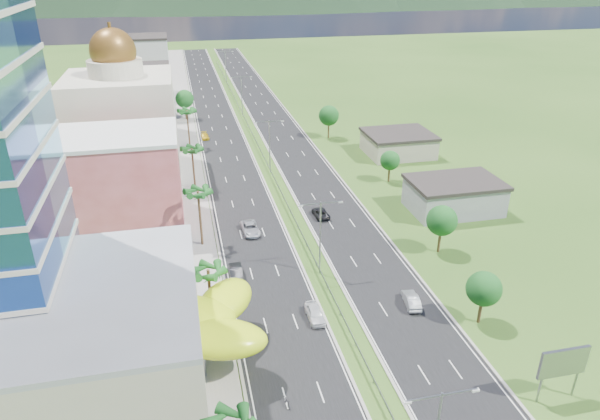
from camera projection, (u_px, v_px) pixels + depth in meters
ground at (340, 315)px, 66.06m from camera, size 500.00×500.00×0.00m
road_left at (217, 122)px, 143.92m from camera, size 11.00×260.00×0.04m
road_right at (272, 119)px, 146.93m from camera, size 11.00×260.00×0.04m
sidewalk_left at (181, 124)px, 142.00m from camera, size 7.00×260.00×0.12m
median_guardrail at (255, 138)px, 129.28m from camera, size 0.10×216.06×0.76m
streetlight_median_b at (320, 231)px, 72.00m from camera, size 6.04×0.25×11.00m
streetlight_median_c at (269, 141)px, 107.28m from camera, size 6.04×0.25×11.00m
streetlight_median_d at (242, 92)px, 146.96m from camera, size 6.04×0.25×11.00m
streetlight_median_e at (225, 63)px, 186.65m from camera, size 6.04×0.25×11.00m
mall_podium at (44, 349)px, 52.00m from camera, size 30.00×24.00×11.00m
lime_canopy at (171, 324)px, 56.39m from camera, size 18.00×15.00×7.40m
pink_shophouse at (116, 183)px, 85.47m from camera, size 20.00×15.00×15.00m
domed_building at (123, 121)px, 104.10m from camera, size 20.00×20.00×28.70m
midrise_grey at (137, 106)px, 127.78m from camera, size 16.00×15.00×16.00m
midrise_beige at (141, 92)px, 147.83m from camera, size 16.00×15.00×13.00m
midrise_white at (143, 68)px, 167.04m from camera, size 16.00×15.00×18.00m
billboard at (563, 364)px, 51.71m from camera, size 5.20×0.35×6.20m
shed_near at (454, 197)px, 92.66m from camera, size 15.00×10.00×5.00m
shed_far at (398, 145)px, 119.64m from camera, size 14.00×12.00×4.40m
palm_tree_b at (208, 273)px, 61.70m from camera, size 3.60×3.60×8.10m
palm_tree_c at (198, 194)px, 78.73m from camera, size 3.60×3.60×9.60m
palm_tree_d at (192, 151)px, 99.42m from camera, size 3.60×3.60×8.60m
palm_tree_e at (187, 113)px, 121.14m from camera, size 3.60×3.60×9.40m
leafy_tree_lfar at (185, 99)px, 144.35m from camera, size 4.90×4.90×8.05m
leafy_tree_ra at (484, 289)px, 62.82m from camera, size 4.20×4.20×6.90m
leafy_tree_rb at (442, 221)px, 78.25m from camera, size 4.55×4.55×7.47m
leafy_tree_rc at (390, 161)px, 103.88m from camera, size 3.85×3.85×6.33m
leafy_tree_rd at (329, 116)px, 129.02m from camera, size 4.90×4.90×8.05m
mountain_ridge at (259, 8)px, 474.95m from camera, size 860.00×140.00×90.00m
car_white_near_left at (315, 313)px, 65.08m from camera, size 1.86×4.62×1.57m
car_dark_left at (236, 274)px, 73.21m from camera, size 1.83×5.00×1.64m
car_silver_mid_left at (250, 228)px, 85.54m from camera, size 2.81×5.64×1.53m
car_yellow_far_left at (205, 136)px, 130.50m from camera, size 2.05×4.44×1.26m
car_silver_right at (411, 300)px, 67.68m from camera, size 2.30×4.77×1.51m
car_dark_far_right at (321, 213)px, 91.04m from camera, size 2.42×4.89×1.33m
motorcycle at (287, 401)px, 52.54m from camera, size 0.75×1.75×1.09m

